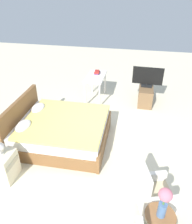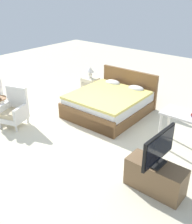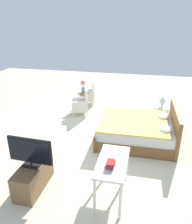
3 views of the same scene
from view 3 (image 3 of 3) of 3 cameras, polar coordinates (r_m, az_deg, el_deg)
ground_plane at (r=6.10m, az=1.02°, el=-6.71°), size 16.00×16.00×0.00m
bed at (r=5.96m, az=10.86°, el=-4.65°), size 1.75×2.01×0.96m
armchair_by_window_left at (r=8.42m, az=-1.77°, el=4.58°), size 0.61×0.61×0.92m
armchair_by_window_right at (r=7.46m, az=-3.80°, el=2.12°), size 0.68×0.68×0.92m
side_table at (r=7.95m, az=-3.33°, el=3.40°), size 0.40×0.40×0.59m
flower_vase at (r=7.79m, az=-3.42°, el=6.95°), size 0.17×0.17×0.48m
nightstand at (r=7.12m, az=16.51°, el=-0.77°), size 0.44×0.41×0.55m
table_lamp at (r=6.94m, az=16.96°, el=2.92°), size 0.22×0.22×0.33m
tv_stand at (r=4.51m, az=-16.01°, el=-15.88°), size 0.96×0.40×0.51m
tv_flatscreen at (r=4.19m, az=-16.85°, el=-9.92°), size 0.21×0.86×0.58m
vanity_desk at (r=3.95m, az=4.30°, el=-14.01°), size 1.04×0.52×0.76m
book_stack at (r=3.72m, az=3.83°, el=-13.42°), size 0.21×0.15×0.10m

